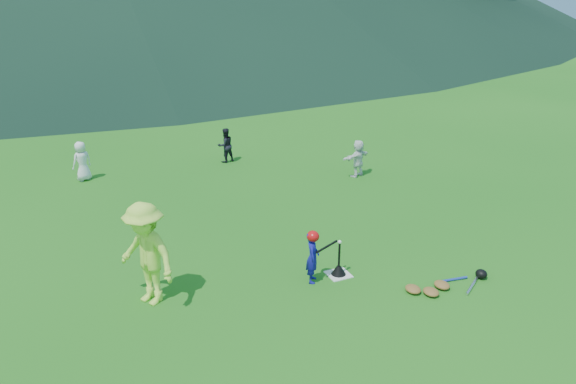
% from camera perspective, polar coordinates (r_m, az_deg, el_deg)
% --- Properties ---
extents(ground, '(120.00, 120.00, 0.00)m').
position_cam_1_polar(ground, '(11.47, 5.15, -8.38)').
color(ground, '#1B6116').
rests_on(ground, ground).
extents(home_plate, '(0.45, 0.45, 0.02)m').
position_cam_1_polar(home_plate, '(11.46, 5.15, -8.34)').
color(home_plate, silver).
rests_on(home_plate, ground).
extents(baseball, '(0.08, 0.08, 0.08)m').
position_cam_1_polar(baseball, '(11.12, 5.27, -5.08)').
color(baseball, white).
rests_on(baseball, batting_tee).
extents(batter_child, '(0.41, 0.46, 1.06)m').
position_cam_1_polar(batter_child, '(10.97, 2.51, -6.63)').
color(batter_child, navy).
rests_on(batter_child, ground).
extents(adult_coach, '(1.27, 1.46, 1.97)m').
position_cam_1_polar(adult_coach, '(10.41, -14.19, -6.13)').
color(adult_coach, '#BAEB45').
rests_on(adult_coach, ground).
extents(fielder_a, '(0.67, 0.57, 1.16)m').
position_cam_1_polar(fielder_a, '(17.35, -20.20, 2.97)').
color(fielder_a, silver).
rests_on(fielder_a, ground).
extents(fielder_b, '(0.61, 0.52, 1.11)m').
position_cam_1_polar(fielder_b, '(18.02, -6.38, 4.74)').
color(fielder_b, black).
rests_on(fielder_b, ground).
extents(fielder_d, '(1.08, 0.63, 1.11)m').
position_cam_1_polar(fielder_d, '(16.75, 7.12, 3.43)').
color(fielder_d, white).
rests_on(fielder_d, ground).
extents(batting_tee, '(0.30, 0.30, 0.68)m').
position_cam_1_polar(batting_tee, '(11.40, 5.17, -7.82)').
color(batting_tee, black).
rests_on(batting_tee, home_plate).
extents(batter_gear, '(0.71, 0.29, 0.42)m').
position_cam_1_polar(batter_gear, '(10.78, 2.67, -4.60)').
color(batter_gear, red).
rests_on(batter_gear, ground).
extents(equipment_pile, '(1.80, 0.71, 0.19)m').
position_cam_1_polar(equipment_pile, '(11.35, 15.42, -9.11)').
color(equipment_pile, olive).
rests_on(equipment_pile, ground).
extents(outfield_fence, '(70.07, 0.08, 1.33)m').
position_cam_1_polar(outfield_fence, '(37.30, -16.59, 12.87)').
color(outfield_fence, gray).
rests_on(outfield_fence, ground).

